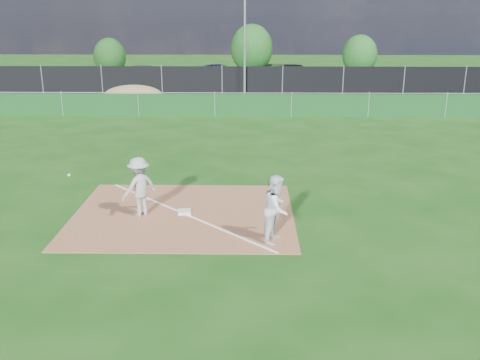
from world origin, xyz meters
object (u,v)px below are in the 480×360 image
(car_right, at_px, (298,74))
(tree_left, at_px, (110,57))
(car_mid, at_px, (222,75))
(tree_right, at_px, (360,55))
(runner, at_px, (277,209))
(first_base, at_px, (184,212))
(play_at_first, at_px, (139,187))
(car_left, at_px, (147,75))
(tree_mid, at_px, (252,49))
(light_pole, at_px, (245,32))

(car_right, distance_m, tree_left, 15.79)
(car_mid, xyz_separation_m, tree_right, (11.18, 5.55, 1.02))
(runner, bearing_deg, first_base, 73.69)
(play_at_first, xyz_separation_m, tree_right, (12.14, 32.03, 0.92))
(car_left, distance_m, tree_mid, 10.62)
(runner, bearing_deg, car_right, 13.40)
(tree_mid, bearing_deg, play_at_first, -95.46)
(tree_mid, height_order, tree_right, tree_mid)
(tree_mid, bearing_deg, first_base, -93.46)
(light_pole, bearing_deg, play_at_first, -96.95)
(play_at_first, height_order, car_left, play_at_first)
(first_base, bearing_deg, tree_left, 107.34)
(car_right, bearing_deg, tree_mid, 40.35)
(light_pole, height_order, car_left, light_pole)
(tree_mid, bearing_deg, light_pole, -92.59)
(runner, height_order, car_left, runner)
(tree_left, relative_size, tree_mid, 0.75)
(tree_mid, bearing_deg, runner, -89.27)
(runner, bearing_deg, tree_mid, 20.07)
(light_pole, bearing_deg, tree_right, 47.12)
(light_pole, distance_m, runner, 23.64)
(light_pole, relative_size, tree_left, 2.54)
(tree_right, bearing_deg, tree_left, -178.62)
(car_left, height_order, tree_left, tree_left)
(car_right, bearing_deg, first_base, 177.05)
(car_mid, relative_size, tree_right, 1.29)
(car_right, relative_size, tree_mid, 1.13)
(first_base, height_order, tree_mid, tree_mid)
(runner, relative_size, tree_right, 0.49)
(car_mid, bearing_deg, tree_right, -74.79)
(tree_right, bearing_deg, car_left, -160.02)
(tree_right, bearing_deg, play_at_first, -110.75)
(car_mid, height_order, car_right, car_mid)
(runner, distance_m, car_right, 29.35)
(runner, relative_size, car_left, 0.37)
(car_right, bearing_deg, tree_right, -42.76)
(runner, bearing_deg, play_at_first, 85.62)
(first_base, relative_size, car_mid, 0.08)
(runner, xyz_separation_m, car_mid, (-2.66, 28.07, -0.10))
(car_left, bearing_deg, tree_right, -60.36)
(car_mid, bearing_deg, tree_left, 51.01)
(car_mid, distance_m, tree_mid, 7.19)
(car_left, relative_size, car_mid, 1.04)
(tree_right, bearing_deg, light_pole, -132.88)
(first_base, relative_size, play_at_first, 0.14)
(light_pole, relative_size, car_left, 1.75)
(play_at_first, relative_size, tree_mid, 0.60)
(play_at_first, relative_size, car_right, 0.53)
(play_at_first, xyz_separation_m, tree_mid, (3.17, 33.17, 1.34))
(car_mid, xyz_separation_m, tree_left, (-9.57, 5.05, 0.88))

